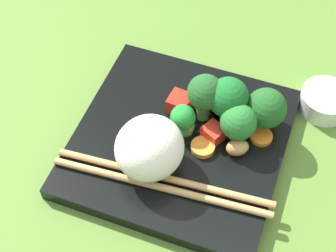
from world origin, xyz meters
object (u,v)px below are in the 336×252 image
rice_mound (149,148)px  carrot_slice_4 (258,105)px  sauce_cup (325,101)px  broccoli_floret_2 (266,109)px  square_plate (180,142)px  chopstick_pair (162,182)px

rice_mound → carrot_slice_4: rice_mound is taller
rice_mound → sauce_cup: bearing=-48.1°
sauce_cup → carrot_slice_4: bearing=116.4°
carrot_slice_4 → broccoli_floret_2: bearing=-157.7°
broccoli_floret_2 → sauce_cup: bearing=-46.5°
square_plate → chopstick_pair: size_ratio=0.97×
rice_mound → broccoli_floret_2: size_ratio=1.37×
broccoli_floret_2 → sauce_cup: broccoli_floret_2 is taller
carrot_slice_4 → chopstick_pair: 15.86cm
sauce_cup → rice_mound: bearing=131.9°
broccoli_floret_2 → carrot_slice_4: size_ratio=1.97×
broccoli_floret_2 → chopstick_pair: broccoli_floret_2 is taller
carrot_slice_4 → rice_mound: bearing=140.5°
square_plate → chopstick_pair: 6.71cm
square_plate → broccoli_floret_2: broccoli_floret_2 is taller
rice_mound → broccoli_floret_2: 14.32cm
square_plate → carrot_slice_4: carrot_slice_4 is taller
rice_mound → chopstick_pair: bearing=-134.0°
square_plate → rice_mound: size_ratio=3.09×
carrot_slice_4 → sauce_cup: sauce_cup is taller
square_plate → sauce_cup: bearing=-54.4°
rice_mound → broccoli_floret_2: rice_mound is taller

